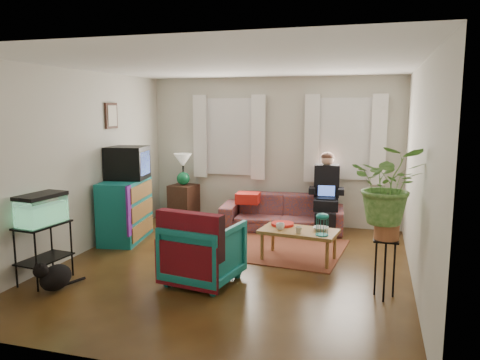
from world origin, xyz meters
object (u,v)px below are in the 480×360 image
(aquarium_stand, at_px, (44,253))
(armchair, at_px, (203,249))
(sofa, at_px, (282,207))
(side_table, at_px, (184,202))
(dresser, at_px, (125,210))
(coffee_table, at_px, (298,245))
(plant_stand, at_px, (385,269))

(aquarium_stand, distance_m, armchair, 1.91)
(sofa, bearing_deg, armchair, -104.13)
(sofa, height_order, side_table, sofa)
(side_table, bearing_deg, armchair, -62.77)
(dresser, height_order, armchair, dresser)
(sofa, distance_m, aquarium_stand, 3.90)
(sofa, relative_size, dresser, 1.92)
(dresser, distance_m, armchair, 2.28)
(side_table, relative_size, aquarium_stand, 0.92)
(sofa, bearing_deg, side_table, 168.00)
(armchair, xyz_separation_m, coffee_table, (0.96, 1.12, -0.19))
(plant_stand, bearing_deg, armchair, -177.16)
(armchair, bearing_deg, coffee_table, -121.23)
(aquarium_stand, bearing_deg, sofa, 60.68)
(coffee_table, bearing_deg, aquarium_stand, -141.80)
(sofa, xyz_separation_m, dresser, (-2.25, -1.29, 0.08))
(dresser, bearing_deg, plant_stand, -26.73)
(armchair, distance_m, coffee_table, 1.49)
(sofa, bearing_deg, coffee_table, -75.60)
(dresser, xyz_separation_m, armchair, (1.82, -1.36, -0.07))
(side_table, bearing_deg, dresser, -102.55)
(side_table, bearing_deg, plant_stand, -37.98)
(coffee_table, distance_m, plant_stand, 1.51)
(side_table, distance_m, plant_stand, 4.52)
(sofa, height_order, armchair, armchair)
(dresser, distance_m, aquarium_stand, 1.89)
(aquarium_stand, height_order, coffee_table, aquarium_stand)
(side_table, relative_size, armchair, 0.80)
(armchair, bearing_deg, side_table, -53.32)
(aquarium_stand, relative_size, coffee_table, 0.69)
(sofa, distance_m, coffee_table, 1.63)
(sofa, height_order, aquarium_stand, sofa)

